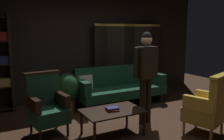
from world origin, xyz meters
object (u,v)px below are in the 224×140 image
armchair_wing_left (47,105)px  armchair_gilt_accent (208,106)px  standing_figure (146,69)px  folding_screen (129,58)px  book_red_leather (112,110)px  potted_plant (68,90)px  velvet_couch (119,85)px  coffee_table (113,113)px  book_navy_cloth (112,108)px

armchair_wing_left → armchair_gilt_accent: bearing=-29.4°
armchair_gilt_accent → standing_figure: size_ratio=0.61×
folding_screen → armchair_gilt_accent: size_ratio=2.06×
armchair_gilt_accent → book_red_leather: 1.58m
folding_screen → armchair_wing_left: folding_screen is taller
armchair_gilt_accent → potted_plant: 2.79m
velvet_couch → potted_plant: velvet_couch is taller
standing_figure → velvet_couch: bearing=82.0°
standing_figure → book_red_leather: bearing=-167.2°
coffee_table → potted_plant: 1.50m
armchair_gilt_accent → standing_figure: 1.22m
armchair_gilt_accent → coffee_table: bearing=151.3°
folding_screen → standing_figure: (-0.92, -2.03, 0.04)m
potted_plant → velvet_couch: bearing=-1.4°
potted_plant → book_navy_cloth: 1.51m
potted_plant → book_red_leather: potted_plant is taller
armchair_wing_left → book_navy_cloth: armchair_wing_left is taller
armchair_wing_left → potted_plant: bearing=54.4°
standing_figure → book_navy_cloth: 0.99m
coffee_table → potted_plant: size_ratio=1.21×
potted_plant → standing_figure: bearing=-50.4°
armchair_gilt_accent → book_navy_cloth: size_ratio=5.27×
armchair_wing_left → book_red_leather: bearing=-31.5°
standing_figure → book_red_leather: (-0.80, -0.18, -0.59)m
velvet_couch → coffee_table: size_ratio=2.12×
folding_screen → armchair_wing_left: 3.16m
coffee_table → potted_plant: (-0.30, 1.47, 0.10)m
folding_screen → velvet_couch: folding_screen is taller
velvet_couch → potted_plant: size_ratio=2.57×
folding_screen → standing_figure: 2.23m
potted_plant → book_red_leather: size_ratio=4.16×
book_navy_cloth → folding_screen: bearing=52.0°
coffee_table → standing_figure: (0.78, 0.17, 0.65)m
potted_plant → book_red_leather: bearing=-79.3°
coffee_table → standing_figure: size_ratio=0.59×
potted_plant → book_navy_cloth: (0.28, -1.49, -0.02)m
potted_plant → armchair_wing_left: bearing=-125.6°
armchair_wing_left → book_red_leather: armchair_wing_left is taller
standing_figure → book_red_leather: 1.01m
velvet_couch → book_navy_cloth: 1.75m
folding_screen → velvet_couch: bearing=-134.8°
velvet_couch → book_navy_cloth: bearing=-123.9°
potted_plant → book_navy_cloth: bearing=-79.3°
coffee_table → standing_figure: bearing=11.9°
armchair_wing_left → standing_figure: size_ratio=0.61×
velvet_couch → book_red_leather: (-0.98, -1.46, -0.02)m
coffee_table → armchair_wing_left: size_ratio=0.96×
book_red_leather → standing_figure: bearing=12.8°
coffee_table → armchair_wing_left: (-0.95, 0.56, 0.12)m
armchair_wing_left → standing_figure: standing_figure is taller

